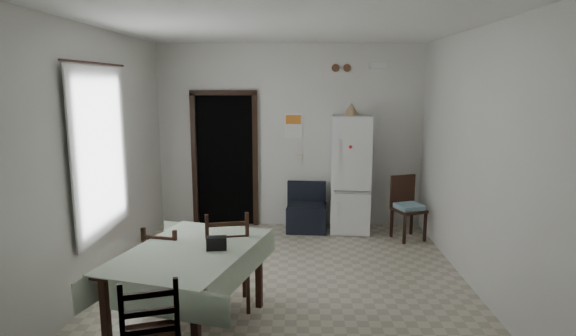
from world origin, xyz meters
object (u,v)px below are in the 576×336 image
(corner_chair, at_px, (409,208))
(dining_chair_near_head, at_px, (151,335))
(dining_chair_far_right, at_px, (227,258))
(dining_chair_far_left, at_px, (169,268))
(dining_table, at_px, (191,292))
(fridge, at_px, (351,174))
(navy_seat, at_px, (307,207))

(corner_chair, distance_m, dining_chair_near_head, 4.58)
(corner_chair, distance_m, dining_chair_far_right, 3.26)
(dining_chair_far_left, bearing_deg, dining_chair_near_head, 112.90)
(dining_chair_near_head, bearing_deg, dining_table, -112.82)
(fridge, distance_m, dining_chair_far_left, 3.49)
(fridge, height_order, navy_seat, fridge)
(fridge, xyz_separation_m, dining_table, (-1.79, -3.19, -0.50))
(dining_chair_near_head, bearing_deg, fridge, -132.01)
(fridge, height_order, dining_table, fridge)
(dining_chair_far_left, bearing_deg, dining_chair_far_right, -158.34)
(dining_table, height_order, dining_chair_far_right, dining_chair_far_right)
(dining_chair_far_left, bearing_deg, navy_seat, -104.58)
(corner_chair, distance_m, dining_table, 3.81)
(corner_chair, relative_size, dining_chair_near_head, 0.95)
(fridge, relative_size, dining_chair_far_left, 1.98)
(fridge, distance_m, corner_chair, 1.01)
(navy_seat, height_order, dining_chair_near_head, dining_chair_near_head)
(navy_seat, xyz_separation_m, dining_chair_far_right, (-0.87, -2.65, 0.16))
(fridge, xyz_separation_m, dining_chair_near_head, (-1.88, -4.11, -0.41))
(navy_seat, height_order, dining_table, dining_table)
(dining_chair_far_right, bearing_deg, dining_chair_far_left, -3.77)
(navy_seat, distance_m, corner_chair, 1.55)
(navy_seat, bearing_deg, dining_table, -105.30)
(navy_seat, xyz_separation_m, dining_table, (-1.12, -3.19, 0.04))
(dining_chair_far_left, bearing_deg, corner_chair, -128.43)
(navy_seat, height_order, dining_chair_far_right, dining_chair_far_right)
(navy_seat, distance_m, dining_chair_far_right, 2.79)
(dining_table, xyz_separation_m, dining_chair_near_head, (-0.09, -0.92, 0.08))
(corner_chair, relative_size, dining_chair_far_left, 1.03)
(dining_chair_far_left, relative_size, dining_chair_near_head, 0.93)
(navy_seat, relative_size, dining_chair_near_head, 0.75)
(navy_seat, bearing_deg, corner_chair, -11.29)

